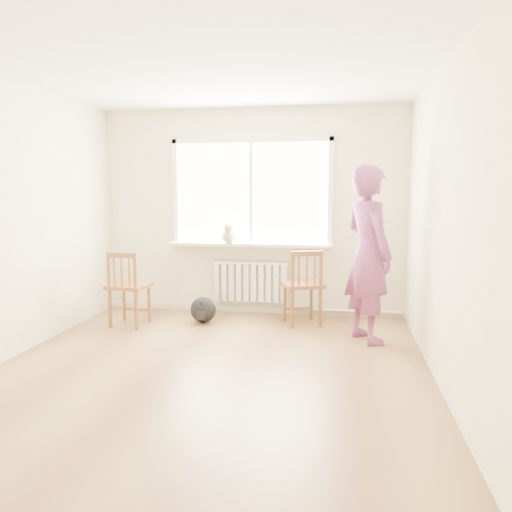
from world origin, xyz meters
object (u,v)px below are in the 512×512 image
at_px(chair_left, 127,289).
at_px(cat, 229,234).
at_px(chair_right, 303,287).
at_px(person, 368,254).
at_px(backpack, 203,310).

relative_size(chair_left, cat, 2.07).
xyz_separation_m(chair_left, cat, (1.09, 0.75, 0.61)).
bearing_deg(cat, chair_left, -155.39).
relative_size(chair_right, person, 0.49).
distance_m(chair_left, person, 2.86).
bearing_deg(chair_right, cat, -40.65).
height_order(chair_left, backpack, chair_left).
bearing_deg(chair_left, cat, -141.10).
relative_size(person, backpack, 5.90).
bearing_deg(person, cat, 34.19).
distance_m(person, backpack, 2.16).
distance_m(chair_right, cat, 1.22).
xyz_separation_m(person, cat, (-1.73, 0.87, 0.12)).
relative_size(cat, backpack, 1.36).
distance_m(chair_left, cat, 1.46).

